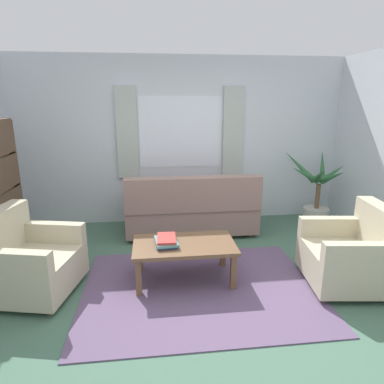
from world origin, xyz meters
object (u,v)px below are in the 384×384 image
(armchair_right, at_px, (352,254))
(book_stack_on_table, at_px, (166,241))
(armchair_left, at_px, (27,261))
(couch, at_px, (192,210))
(potted_plant, at_px, (316,197))
(coffee_table, at_px, (184,248))

(armchair_right, xyz_separation_m, book_stack_on_table, (-1.96, 0.30, 0.12))
(armchair_left, relative_size, armchair_right, 1.07)
(couch, xyz_separation_m, armchair_left, (-1.86, -1.40, -0.01))
(armchair_left, xyz_separation_m, potted_plant, (3.85, 1.53, 0.11))
(coffee_table, relative_size, book_stack_on_table, 3.25)
(armchair_left, bearing_deg, book_stack_on_table, -75.11)
(armchair_left, xyz_separation_m, armchair_right, (3.38, -0.25, 0.00))
(couch, xyz_separation_m, armchair_right, (1.53, -1.65, -0.01))
(coffee_table, bearing_deg, potted_plant, 33.25)
(couch, bearing_deg, armchair_left, 37.12)
(book_stack_on_table, bearing_deg, coffee_table, 1.53)
(book_stack_on_table, distance_m, potted_plant, 2.84)
(potted_plant, bearing_deg, book_stack_on_table, -148.80)
(couch, relative_size, coffee_table, 1.73)
(armchair_left, bearing_deg, potted_plant, -55.75)
(armchair_right, distance_m, book_stack_on_table, 1.99)
(couch, bearing_deg, armchair_right, 132.76)
(potted_plant, bearing_deg, couch, -176.37)
(couch, distance_m, armchair_left, 2.33)
(armchair_right, relative_size, book_stack_on_table, 2.75)
(couch, xyz_separation_m, book_stack_on_table, (-0.43, -1.35, 0.11))
(coffee_table, distance_m, book_stack_on_table, 0.22)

